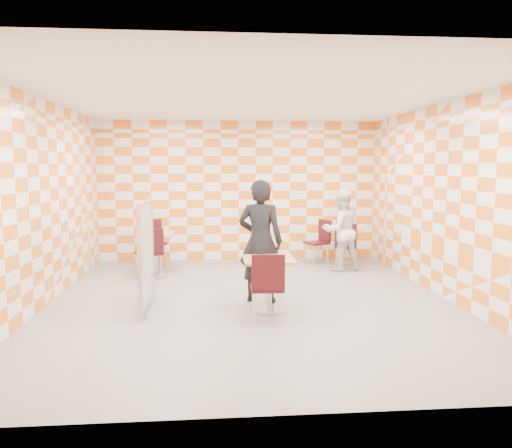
# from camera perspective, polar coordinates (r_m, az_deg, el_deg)

# --- Properties ---
(room_shell) EXTENTS (7.00, 7.00, 7.00)m
(room_shell) POSITION_cam_1_polar(r_m,az_deg,el_deg) (7.90, -0.94, 2.80)
(room_shell) COLOR gray
(room_shell) RESTS_ON ground
(main_table) EXTENTS (0.70, 0.70, 0.75)m
(main_table) POSITION_cam_1_polar(r_m,az_deg,el_deg) (7.00, 1.49, -5.88)
(main_table) COLOR tan
(main_table) RESTS_ON ground
(second_table) EXTENTS (0.70, 0.70, 0.75)m
(second_table) POSITION_cam_1_polar(r_m,az_deg,el_deg) (10.57, 9.67, -1.76)
(second_table) COLOR tan
(second_table) RESTS_ON ground
(empty_table) EXTENTS (0.70, 0.70, 0.75)m
(empty_table) POSITION_cam_1_polar(r_m,az_deg,el_deg) (9.83, -11.38, -2.42)
(empty_table) COLOR tan
(empty_table) RESTS_ON ground
(chair_main_front) EXTENTS (0.43, 0.44, 0.92)m
(chair_main_front) POSITION_cam_1_polar(r_m,az_deg,el_deg) (6.41, 1.33, -6.71)
(chair_main_front) COLOR #380B11
(chair_main_front) RESTS_ON ground
(chair_second_front) EXTENTS (0.51, 0.52, 0.92)m
(chair_second_front) POSITION_cam_1_polar(r_m,az_deg,el_deg) (9.92, 10.18, -2.10)
(chair_second_front) COLOR #380B11
(chair_second_front) RESTS_ON ground
(chair_second_side) EXTENTS (0.55, 0.55, 0.92)m
(chair_second_side) POSITION_cam_1_polar(r_m,az_deg,el_deg) (10.47, 7.35, -1.61)
(chair_second_side) COLOR #380B11
(chair_second_side) RESTS_ON ground
(chair_empty_near) EXTENTS (0.56, 0.57, 0.92)m
(chair_empty_near) POSITION_cam_1_polar(r_m,az_deg,el_deg) (9.21, -11.98, -2.81)
(chair_empty_near) COLOR #380B11
(chair_empty_near) RESTS_ON ground
(chair_empty_far) EXTENTS (0.55, 0.56, 0.92)m
(chair_empty_far) POSITION_cam_1_polar(r_m,az_deg,el_deg) (10.60, -11.64, -1.59)
(chair_empty_far) COLOR #380B11
(chair_empty_far) RESTS_ON ground
(partition) EXTENTS (0.08, 1.38, 1.55)m
(partition) POSITION_cam_1_polar(r_m,az_deg,el_deg) (7.21, -12.43, -3.39)
(partition) COLOR white
(partition) RESTS_ON ground
(man_dark) EXTENTS (0.76, 0.61, 1.83)m
(man_dark) POSITION_cam_1_polar(r_m,az_deg,el_deg) (7.43, 0.50, -1.96)
(man_dark) COLOR black
(man_dark) RESTS_ON ground
(man_white) EXTENTS (0.87, 0.74, 1.58)m
(man_white) POSITION_cam_1_polar(r_m,az_deg,el_deg) (9.85, 9.70, -0.70)
(man_white) COLOR white
(man_white) RESTS_ON ground
(pizza_on_foil) EXTENTS (0.40, 0.40, 0.04)m
(pizza_on_foil) POSITION_cam_1_polar(r_m,az_deg,el_deg) (6.93, 1.51, -3.82)
(pizza_on_foil) COLOR silver
(pizza_on_foil) RESTS_ON main_table
(sport_bottle) EXTENTS (0.06, 0.06, 0.20)m
(sport_bottle) POSITION_cam_1_polar(r_m,az_deg,el_deg) (10.63, 8.99, 0.08)
(sport_bottle) COLOR white
(sport_bottle) RESTS_ON second_table
(soda_bottle) EXTENTS (0.07, 0.07, 0.23)m
(soda_bottle) POSITION_cam_1_polar(r_m,az_deg,el_deg) (10.61, 9.93, 0.14)
(soda_bottle) COLOR black
(soda_bottle) RESTS_ON second_table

